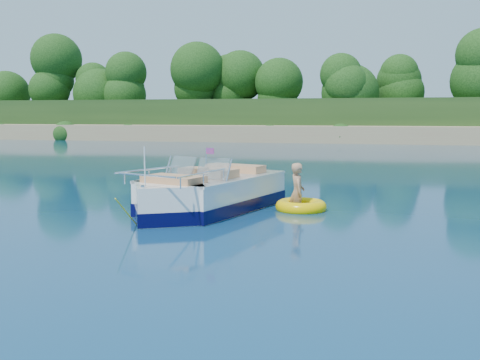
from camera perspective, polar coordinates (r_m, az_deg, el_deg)
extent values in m
plane|color=#092345|center=(13.16, 3.15, -4.07)|extent=(160.00, 160.00, 0.00)
cube|color=tan|center=(50.80, 10.98, 4.60)|extent=(170.00, 8.00, 2.00)
cube|color=#193716|center=(77.75, 11.92, 5.74)|extent=(170.00, 56.00, 6.00)
cylinder|color=black|center=(56.96, -7.40, 7.54)|extent=(0.44, 0.44, 3.20)
sphere|color=black|center=(57.07, -7.45, 10.59)|extent=(5.28, 5.28, 5.28)
cylinder|color=black|center=(54.76, 11.24, 7.69)|extent=(0.44, 0.44, 3.60)
sphere|color=black|center=(54.91, 11.33, 11.26)|extent=(5.94, 5.94, 5.94)
cube|color=white|center=(14.39, -2.77, -1.77)|extent=(3.30, 4.56, 1.14)
cube|color=white|center=(12.85, -7.61, -2.89)|extent=(2.07, 2.07, 1.14)
cube|color=#050532|center=(14.42, -2.77, -2.39)|extent=(3.35, 4.61, 0.33)
cube|color=#050532|center=(12.87, -7.59, -3.58)|extent=(2.11, 2.11, 0.33)
cube|color=#A28455|center=(14.62, -2.07, -0.36)|extent=(2.52, 3.26, 0.11)
cube|color=white|center=(14.32, -2.78, 0.35)|extent=(3.35, 4.58, 0.07)
cube|color=black|center=(16.28, 1.64, -0.57)|extent=(0.68, 0.54, 0.98)
cube|color=#8C9EA5|center=(13.95, -6.20, 1.45)|extent=(0.89, 0.62, 0.53)
cube|color=#8C9EA5|center=(13.39, -2.87, 1.24)|extent=(0.88, 0.42, 0.53)
cube|color=tan|center=(14.37, -5.00, 0.49)|extent=(0.75, 0.75, 0.43)
cube|color=tan|center=(13.82, -1.73, 0.26)|extent=(0.75, 0.75, 0.43)
cube|color=tan|center=(15.22, -0.51, 0.88)|extent=(1.79, 1.08, 0.41)
cube|color=tan|center=(12.92, -7.07, -0.36)|extent=(1.61, 1.21, 0.37)
cylinder|color=white|center=(12.08, -10.13, 1.37)|extent=(0.04, 0.04, 0.92)
cube|color=#FE1E1C|center=(13.41, -3.22, 3.11)|extent=(0.23, 0.09, 0.15)
cube|color=silver|center=(12.09, -10.25, -0.67)|extent=(0.12, 0.09, 0.05)
cylinder|color=yellow|center=(12.01, -11.98, -3.44)|extent=(0.08, 1.17, 0.83)
torus|color=#FCCA00|center=(14.31, 6.52, -2.83)|extent=(1.60, 1.60, 0.36)
torus|color=#B50B09|center=(14.31, 6.52, -2.76)|extent=(1.32, 1.32, 0.12)
imported|color=tan|center=(14.38, 6.08, -3.15)|extent=(0.66, 0.96, 1.73)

